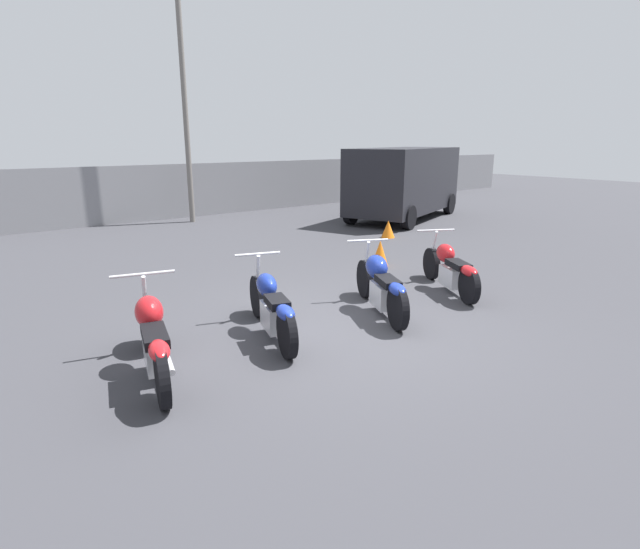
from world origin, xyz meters
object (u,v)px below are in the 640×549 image
(light_pole_left, at_px, (181,52))
(parked_van, at_px, (405,180))
(motorcycle_slot_3, at_px, (451,268))
(motorcycle_slot_2, at_px, (381,284))
(traffic_cone_far, at_px, (380,253))
(traffic_cone_near, at_px, (388,229))
(motorcycle_slot_0, at_px, (153,338))
(motorcycle_slot_1, at_px, (272,306))

(light_pole_left, height_order, parked_van, light_pole_left)
(motorcycle_slot_3, relative_size, parked_van, 0.35)
(motorcycle_slot_2, height_order, traffic_cone_far, motorcycle_slot_2)
(traffic_cone_near, bearing_deg, motorcycle_slot_0, -152.50)
(motorcycle_slot_1, relative_size, motorcycle_slot_3, 1.09)
(light_pole_left, distance_m, motorcycle_slot_3, 10.72)
(light_pole_left, relative_size, motorcycle_slot_1, 4.14)
(motorcycle_slot_3, bearing_deg, motorcycle_slot_0, -152.43)
(traffic_cone_near, bearing_deg, motorcycle_slot_2, -136.87)
(motorcycle_slot_3, xyz_separation_m, parked_van, (5.43, 6.05, 0.84))
(light_pole_left, xyz_separation_m, parked_van, (5.71, -3.65, -3.72))
(motorcycle_slot_0, xyz_separation_m, motorcycle_slot_1, (1.62, 0.17, -0.03))
(motorcycle_slot_0, height_order, traffic_cone_far, motorcycle_slot_0)
(motorcycle_slot_3, distance_m, traffic_cone_far, 2.02)
(light_pole_left, height_order, motorcycle_slot_1, light_pole_left)
(traffic_cone_far, bearing_deg, motorcycle_slot_1, -154.43)
(light_pole_left, xyz_separation_m, motorcycle_slot_1, (-3.19, -9.52, -4.55))
(motorcycle_slot_0, height_order, traffic_cone_near, motorcycle_slot_0)
(motorcycle_slot_2, xyz_separation_m, parked_van, (7.12, 6.09, 0.81))
(motorcycle_slot_2, relative_size, motorcycle_slot_3, 1.03)
(motorcycle_slot_2, bearing_deg, motorcycle_slot_1, -161.11)
(light_pole_left, height_order, motorcycle_slot_2, light_pole_left)
(motorcycle_slot_0, bearing_deg, parked_van, 44.51)
(motorcycle_slot_2, bearing_deg, light_pole_left, 107.57)
(motorcycle_slot_0, bearing_deg, traffic_cone_near, 42.14)
(motorcycle_slot_2, distance_m, traffic_cone_near, 5.99)
(traffic_cone_far, bearing_deg, traffic_cone_near, 41.21)
(parked_van, bearing_deg, motorcycle_slot_0, -80.35)
(parked_van, bearing_deg, motorcycle_slot_2, -69.68)
(traffic_cone_near, relative_size, traffic_cone_far, 0.85)
(traffic_cone_far, bearing_deg, motorcycle_slot_0, -159.89)
(motorcycle_slot_1, height_order, traffic_cone_near, motorcycle_slot_1)
(motorcycle_slot_2, relative_size, parked_van, 0.36)
(motorcycle_slot_3, bearing_deg, traffic_cone_near, 84.28)
(motorcycle_slot_1, height_order, parked_van, parked_van)
(motorcycle_slot_0, bearing_deg, motorcycle_slot_3, 14.54)
(traffic_cone_near, bearing_deg, light_pole_left, 117.57)
(motorcycle_slot_2, height_order, motorcycle_slot_3, motorcycle_slot_2)
(parked_van, relative_size, traffic_cone_far, 9.99)
(motorcycle_slot_0, height_order, motorcycle_slot_2, motorcycle_slot_0)
(motorcycle_slot_0, relative_size, motorcycle_slot_2, 1.09)
(light_pole_left, bearing_deg, motorcycle_slot_1, -108.53)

